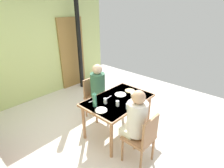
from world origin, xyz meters
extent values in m
plane|color=silver|center=(0.00, 0.00, 0.00)|extent=(6.49, 6.49, 0.00)
cube|color=#C0D281|center=(0.00, 2.50, 1.26)|extent=(4.67, 0.10, 2.52)
cube|color=olive|center=(1.15, 2.42, 1.00)|extent=(0.80, 0.05, 2.00)
cylinder|color=black|center=(1.23, 2.15, 1.26)|extent=(0.12, 0.12, 2.52)
cube|color=#A2714B|center=(0.33, -0.06, 0.71)|extent=(1.24, 0.81, 0.04)
cube|color=pink|center=(0.33, -0.06, 0.73)|extent=(1.19, 0.78, 0.00)
cylinder|color=#A2714B|center=(-0.23, -0.40, 0.34)|extent=(0.06, 0.06, 0.69)
cylinder|color=#A2714B|center=(0.88, -0.40, 0.34)|extent=(0.06, 0.06, 0.69)
cylinder|color=#A2714B|center=(-0.23, 0.27, 0.34)|extent=(0.06, 0.06, 0.69)
cylinder|color=#A2714B|center=(0.88, 0.27, 0.34)|extent=(0.06, 0.06, 0.69)
cube|color=#A2714B|center=(0.00, -0.75, 0.45)|extent=(0.40, 0.40, 0.04)
cube|color=#A2714B|center=(0.00, -0.93, 0.66)|extent=(0.38, 0.04, 0.42)
cylinder|color=#A2714B|center=(-0.17, -0.58, 0.21)|extent=(0.04, 0.04, 0.41)
cylinder|color=#A2714B|center=(0.17, -0.58, 0.21)|extent=(0.04, 0.04, 0.41)
cylinder|color=#A2714B|center=(-0.17, -0.92, 0.21)|extent=(0.04, 0.04, 0.41)
cylinder|color=#A2714B|center=(0.17, -0.92, 0.21)|extent=(0.04, 0.04, 0.41)
cube|color=#A2714B|center=(0.43, 0.62, 0.45)|extent=(0.40, 0.40, 0.04)
cube|color=#A2714B|center=(0.43, 0.80, 0.66)|extent=(0.38, 0.04, 0.42)
cylinder|color=#A2714B|center=(0.60, 0.45, 0.21)|extent=(0.04, 0.04, 0.41)
cylinder|color=#A2714B|center=(0.26, 0.45, 0.21)|extent=(0.04, 0.04, 0.41)
cylinder|color=#A2714B|center=(0.60, 0.79, 0.21)|extent=(0.04, 0.04, 0.41)
cylinder|color=#A2714B|center=(0.26, 0.79, 0.21)|extent=(0.04, 0.04, 0.41)
cube|color=silver|center=(0.00, -0.59, 0.51)|extent=(0.30, 0.22, 0.12)
cylinder|color=silver|center=(0.00, -0.70, 0.77)|extent=(0.30, 0.30, 0.52)
sphere|color=tan|center=(0.00, -0.70, 1.12)|extent=(0.20, 0.20, 0.20)
cube|color=#406E4F|center=(0.43, 0.46, 0.51)|extent=(0.30, 0.22, 0.12)
cylinder|color=#38664C|center=(0.43, 0.57, 0.77)|extent=(0.30, 0.30, 0.52)
sphere|color=beige|center=(0.43, 0.57, 1.12)|extent=(0.20, 0.20, 0.20)
cylinder|color=#3E896A|center=(-0.13, 0.06, 0.84)|extent=(0.07, 0.07, 0.23)
cone|color=#478D73|center=(-0.13, 0.06, 0.97)|extent=(0.05, 0.05, 0.03)
cylinder|color=#F1E7C9|center=(0.63, -0.22, 0.76)|extent=(0.17, 0.17, 0.05)
cylinder|color=white|center=(0.48, 0.01, 0.73)|extent=(0.21, 0.21, 0.01)
cylinder|color=white|center=(-0.15, -0.11, 0.73)|extent=(0.20, 0.20, 0.01)
cylinder|color=silver|center=(0.13, -0.21, 0.77)|extent=(0.06, 0.06, 0.09)
cylinder|color=silver|center=(0.17, -0.39, 0.78)|extent=(0.06, 0.06, 0.10)
cylinder|color=silver|center=(0.06, 0.00, 0.78)|extent=(0.06, 0.06, 0.10)
cylinder|color=#DBB77A|center=(0.72, -0.03, 0.74)|extent=(0.19, 0.19, 0.02)
cube|color=silver|center=(0.26, 0.11, 0.73)|extent=(0.15, 0.03, 0.00)
cube|color=silver|center=(-0.04, 0.23, 0.73)|extent=(0.15, 0.03, 0.00)
camera|label=1|loc=(-1.81, -1.84, 2.25)|focal=28.08mm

